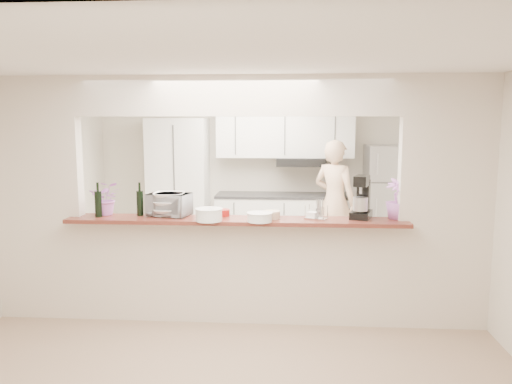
# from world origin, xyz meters

# --- Properties ---
(floor) EXTENTS (6.00, 6.00, 0.00)m
(floor) POSITION_xyz_m (0.00, 0.00, 0.00)
(floor) COLOR #9D836A
(floor) RESTS_ON ground
(tile_overlay) EXTENTS (5.00, 2.90, 0.01)m
(tile_overlay) POSITION_xyz_m (0.00, 1.55, 0.01)
(tile_overlay) COLOR beige
(tile_overlay) RESTS_ON floor
(partition) EXTENTS (5.00, 0.15, 2.50)m
(partition) POSITION_xyz_m (0.00, 0.00, 1.48)
(partition) COLOR beige
(partition) RESTS_ON floor
(bar_counter) EXTENTS (3.40, 0.38, 1.09)m
(bar_counter) POSITION_xyz_m (0.00, -0.00, 0.58)
(bar_counter) COLOR beige
(bar_counter) RESTS_ON floor
(kitchen_cabinets) EXTENTS (3.15, 0.62, 2.25)m
(kitchen_cabinets) POSITION_xyz_m (-0.19, 2.72, 0.97)
(kitchen_cabinets) COLOR silver
(kitchen_cabinets) RESTS_ON floor
(refrigerator) EXTENTS (0.75, 0.70, 1.70)m
(refrigerator) POSITION_xyz_m (2.05, 2.65, 0.85)
(refrigerator) COLOR #A2A2A7
(refrigerator) RESTS_ON floor
(flower_left) EXTENTS (0.36, 0.32, 0.35)m
(flower_left) POSITION_xyz_m (-1.36, 0.05, 1.27)
(flower_left) COLOR #CC6CAD
(flower_left) RESTS_ON bar_counter
(wine_bottle_a) EXTENTS (0.07, 0.07, 0.35)m
(wine_bottle_a) POSITION_xyz_m (-1.40, -0.07, 1.23)
(wine_bottle_a) COLOR black
(wine_bottle_a) RESTS_ON bar_counter
(wine_bottle_b) EXTENTS (0.07, 0.07, 0.34)m
(wine_bottle_b) POSITION_xyz_m (-1.00, 0.03, 1.22)
(wine_bottle_b) COLOR black
(wine_bottle_b) RESTS_ON bar_counter
(toaster_oven) EXTENTS (0.47, 0.36, 0.23)m
(toaster_oven) POSITION_xyz_m (-0.70, 0.05, 1.21)
(toaster_oven) COLOR #B5B6BA
(toaster_oven) RESTS_ON bar_counter
(serving_bowls) EXTENTS (0.34, 0.34, 0.24)m
(serving_bowls) POSITION_xyz_m (-0.70, 0.05, 1.21)
(serving_bowls) COLOR white
(serving_bowls) RESTS_ON bar_counter
(plate_stack_a) EXTENTS (0.27, 0.27, 0.12)m
(plate_stack_a) POSITION_xyz_m (-0.25, -0.19, 1.15)
(plate_stack_a) COLOR white
(plate_stack_a) RESTS_ON bar_counter
(plate_stack_b) EXTENTS (0.25, 0.25, 0.09)m
(plate_stack_b) POSITION_xyz_m (0.25, -0.19, 1.13)
(plate_stack_b) COLOR white
(plate_stack_b) RESTS_ON bar_counter
(red_bowl) EXTENTS (0.14, 0.14, 0.07)m
(red_bowl) POSITION_xyz_m (-0.15, 0.08, 1.12)
(red_bowl) COLOR maroon
(red_bowl) RESTS_ON bar_counter
(tan_bowl) EXTENTS (0.17, 0.17, 0.08)m
(tan_bowl) POSITION_xyz_m (0.36, -0.03, 1.13)
(tan_bowl) COLOR #CAB18E
(tan_bowl) RESTS_ON bar_counter
(utensil_caddy) EXTENTS (0.24, 0.20, 0.20)m
(utensil_caddy) POSITION_xyz_m (0.80, -0.02, 1.17)
(utensil_caddy) COLOR silver
(utensil_caddy) RESTS_ON bar_counter
(stand_mixer) EXTENTS (0.27, 0.33, 0.43)m
(stand_mixer) POSITION_xyz_m (1.25, 0.06, 1.28)
(stand_mixer) COLOR black
(stand_mixer) RESTS_ON bar_counter
(flower_right) EXTENTS (0.29, 0.29, 0.41)m
(flower_right) POSITION_xyz_m (1.60, 0.05, 1.29)
(flower_right) COLOR #B667BF
(flower_right) RESTS_ON bar_counter
(person) EXTENTS (0.78, 0.72, 1.78)m
(person) POSITION_xyz_m (1.18, 2.30, 0.89)
(person) COLOR #D8AE8C
(person) RESTS_ON floor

